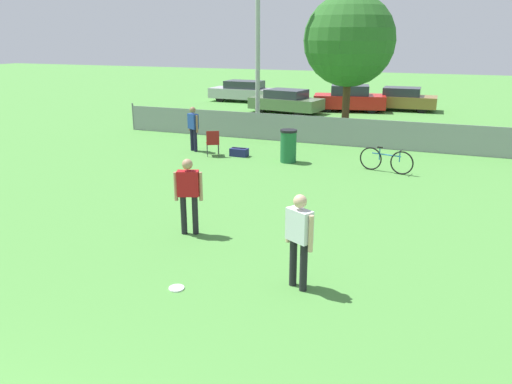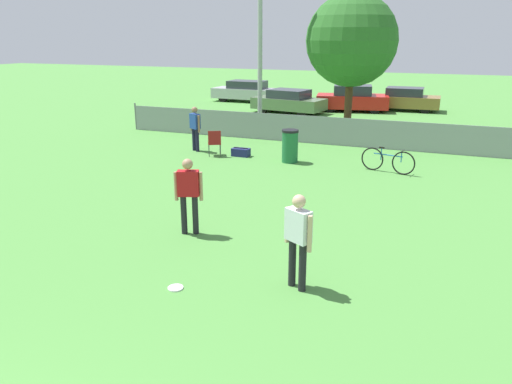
# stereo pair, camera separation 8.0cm
# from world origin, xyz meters

# --- Properties ---
(fence_backline) EXTENTS (18.81, 0.07, 1.21)m
(fence_backline) POSITION_xyz_m (0.00, 18.00, 0.55)
(fence_backline) COLOR gray
(fence_backline) RESTS_ON ground_plane
(light_pole) EXTENTS (0.90, 0.36, 8.98)m
(light_pole) POSITION_xyz_m (-3.78, 19.39, 5.26)
(light_pole) COLOR #9E9EA3
(light_pole) RESTS_ON ground_plane
(tree_near_pole) EXTENTS (3.80, 3.80, 5.86)m
(tree_near_pole) POSITION_xyz_m (-0.05, 20.29, 3.95)
(tree_near_pole) COLOR #4C331E
(tree_near_pole) RESTS_ON ground_plane
(player_defender_red) EXTENTS (0.58, 0.37, 1.68)m
(player_defender_red) POSITION_xyz_m (-0.86, 7.72, 0.99)
(player_defender_red) COLOR black
(player_defender_red) RESTS_ON ground_plane
(player_receiver_white) EXTENTS (0.55, 0.41, 1.68)m
(player_receiver_white) POSITION_xyz_m (2.05, 6.22, 0.99)
(player_receiver_white) COLOR black
(player_receiver_white) RESTS_ON ground_plane
(spectator_in_blue) EXTENTS (0.53, 0.40, 1.66)m
(spectator_in_blue) POSITION_xyz_m (-4.66, 15.03, 0.97)
(spectator_in_blue) COLOR #191933
(spectator_in_blue) RESTS_ON ground_plane
(frisbee_disc) EXTENTS (0.27, 0.27, 0.03)m
(frisbee_disc) POSITION_xyz_m (0.12, 5.41, 0.01)
(frisbee_disc) COLOR white
(frisbee_disc) RESTS_ON ground_plane
(folding_chair_sideline) EXTENTS (0.62, 0.62, 0.93)m
(folding_chair_sideline) POSITION_xyz_m (-3.64, 14.56, 0.53)
(folding_chair_sideline) COLOR #333338
(folding_chair_sideline) RESTS_ON ground_plane
(bicycle_sideline) EXTENTS (1.73, 0.53, 0.79)m
(bicycle_sideline) POSITION_xyz_m (2.45, 14.55, 0.38)
(bicycle_sideline) COLOR black
(bicycle_sideline) RESTS_ON ground_plane
(trash_bin) EXTENTS (0.57, 0.57, 1.12)m
(trash_bin) POSITION_xyz_m (-0.84, 14.69, 0.56)
(trash_bin) COLOR #1E6638
(trash_bin) RESTS_ON ground_plane
(gear_bag_sideline) EXTENTS (0.63, 0.35, 0.31)m
(gear_bag_sideline) POSITION_xyz_m (-2.75, 14.88, 0.14)
(gear_bag_sideline) COLOR navy
(gear_bag_sideline) RESTS_ON ground_plane
(parked_car_silver) EXTENTS (4.51, 1.86, 1.35)m
(parked_car_silver) POSITION_xyz_m (-8.52, 29.24, 0.67)
(parked_car_silver) COLOR black
(parked_car_silver) RESTS_ON ground_plane
(parked_car_olive) EXTENTS (4.21, 2.45, 1.29)m
(parked_car_olive) POSITION_xyz_m (-4.44, 25.51, 0.64)
(parked_car_olive) COLOR black
(parked_car_olive) RESTS_ON ground_plane
(parked_car_red) EXTENTS (4.26, 2.51, 1.47)m
(parked_car_red) POSITION_xyz_m (-1.29, 27.53, 0.70)
(parked_car_red) COLOR black
(parked_car_red) RESTS_ON ground_plane
(parked_car_tan) EXTENTS (3.96, 1.82, 1.31)m
(parked_car_tan) POSITION_xyz_m (1.45, 28.88, 0.65)
(parked_car_tan) COLOR black
(parked_car_tan) RESTS_ON ground_plane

